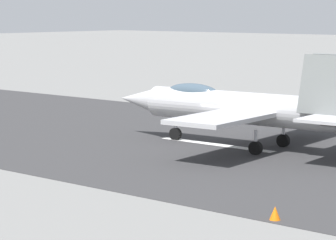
% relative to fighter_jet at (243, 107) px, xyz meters
% --- Properties ---
extents(ground_plane, '(400.00, 400.00, 0.00)m').
position_rel_fighter_jet_xyz_m(ground_plane, '(0.98, 0.17, -2.40)').
color(ground_plane, slate).
extents(runway_strip, '(240.00, 26.00, 0.02)m').
position_rel_fighter_jet_xyz_m(runway_strip, '(0.97, 0.17, -2.39)').
color(runway_strip, '#333234').
rests_on(runway_strip, ground).
extents(fighter_jet, '(17.01, 14.23, 5.60)m').
position_rel_fighter_jet_xyz_m(fighter_jet, '(0.00, 0.00, 0.00)').
color(fighter_jet, '#AFAFB2').
rests_on(fighter_jet, ground).
extents(marker_cone_near, '(0.44, 0.44, 0.55)m').
position_rel_fighter_jet_xyz_m(marker_cone_near, '(-10.42, 12.71, -2.13)').
color(marker_cone_near, orange).
rests_on(marker_cone_near, ground).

